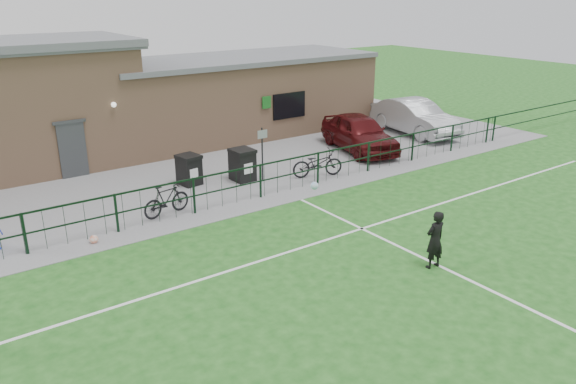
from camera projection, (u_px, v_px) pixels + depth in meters
ground at (417, 308)px, 12.61m from camera, size 90.00×90.00×0.00m
paving_strip at (167, 164)px, 22.91m from camera, size 34.00×13.00×0.02m
pitch_line_touch at (239, 205)px, 18.56m from camera, size 28.00×0.10×0.01m
pitch_line_mid at (309, 245)px, 15.66m from camera, size 28.00×0.10×0.01m
pitch_line_perp at (474, 282)px, 13.70m from camera, size 0.10×16.00×0.01m
perimeter_fence at (235, 187)px, 18.51m from camera, size 28.00×0.10×1.20m
wheelie_bin_left at (189, 171)px, 20.35m from camera, size 0.79×0.86×1.02m
wheelie_bin_right at (242, 166)px, 20.80m from camera, size 0.76×0.85×1.11m
sign_post at (262, 154)px, 20.63m from camera, size 0.08×0.08×2.00m
car_maroon at (359, 133)px, 24.57m from camera, size 3.00×5.03×1.60m
car_silver at (415, 117)px, 27.43m from camera, size 2.37×5.20×1.65m
bicycle_d at (166, 200)px, 17.58m from camera, size 1.73×0.78×1.00m
bicycle_e at (317, 163)px, 21.21m from camera, size 2.08×1.28×1.03m
goalkeeper_kick at (431, 238)px, 14.24m from camera, size 1.98×3.26×1.81m
ball_ground at (94, 239)px, 15.76m from camera, size 0.24×0.24×0.24m
clubhouse at (115, 101)px, 23.97m from camera, size 24.25×5.40×4.96m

